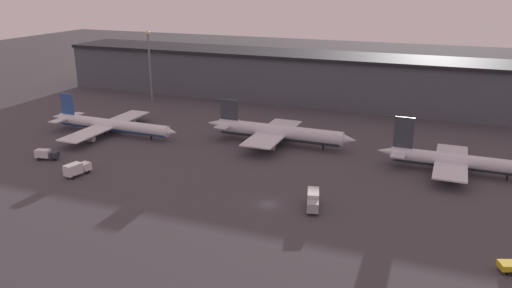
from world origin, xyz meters
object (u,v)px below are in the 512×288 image
Objects in this scene: airplane_0 at (111,125)px; service_vehicle_1 at (77,169)px; airplane_1 at (278,132)px; airplane_2 at (456,161)px; service_vehicle_3 at (46,154)px; service_vehicle_0 at (313,200)px.

service_vehicle_1 is (13.73, -31.71, -1.11)m from airplane_0.
service_vehicle_1 is (-37.76, -41.24, -1.76)m from airplane_1.
airplane_2 is 106.00m from service_vehicle_3.
airplane_0 is at bearing -177.20° from airplane_2.
airplane_1 is at bearing 17.70° from service_vehicle_3.
service_vehicle_1 is at bearing -157.01° from airplane_2.
airplane_1 reaches higher than service_vehicle_3.
service_vehicle_0 is 1.18× the size of service_vehicle_1.
airplane_1 is at bearing -165.26° from service_vehicle_0.
airplane_1 reaches higher than service_vehicle_1.
airplane_1 is 1.17× the size of airplane_2.
airplane_1 is 55.95m from service_vehicle_1.
airplane_1 is 6.55× the size of service_vehicle_1.
airplane_0 is 77.71m from service_vehicle_0.
airplane_0 is 52.38m from airplane_1.
airplane_2 reaches higher than service_vehicle_1.
airplane_2 is at bearing -54.99° from service_vehicle_1.
service_vehicle_0 is at bearing -17.59° from service_vehicle_3.
service_vehicle_1 is (-58.74, -3.71, -0.06)m from service_vehicle_0.
airplane_2 reaches higher than service_vehicle_0.
airplane_0 is at bearing 35.83° from service_vehicle_1.
airplane_0 is 6.66× the size of service_vehicle_1.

